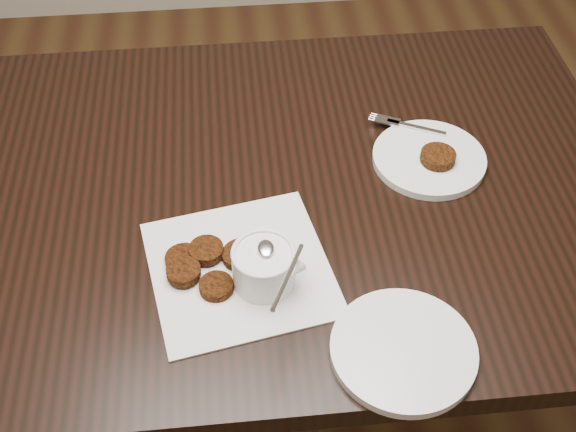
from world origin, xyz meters
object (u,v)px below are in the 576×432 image
object	(u,v)px
napkin	(240,269)
sauce_ramekin	(263,252)
table	(251,318)
plate_with_patty	(430,155)
plate_empty	(403,350)

from	to	relation	value
napkin	sauce_ramekin	bearing A→B (deg)	-37.79
table	napkin	bearing A→B (deg)	-94.60
sauce_ramekin	plate_with_patty	xyz separation A→B (m)	(0.30, 0.23, -0.05)
napkin	plate_with_patty	distance (m)	0.40
table	sauce_ramekin	distance (m)	0.49
plate_with_patty	sauce_ramekin	bearing A→B (deg)	-142.23
table	napkin	size ratio (longest dim) A/B	5.08
table	plate_with_patty	xyz separation A→B (m)	(0.32, 0.03, 0.39)
napkin	plate_empty	xyz separation A→B (m)	(0.21, -0.17, 0.01)
sauce_ramekin	plate_empty	bearing A→B (deg)	-38.49
sauce_ramekin	table	bearing A→B (deg)	95.66
napkin	plate_empty	world-z (taller)	plate_empty
napkin	table	bearing A→B (deg)	85.40
sauce_ramekin	plate_with_patty	bearing A→B (deg)	37.77
table	plate_empty	world-z (taller)	plate_empty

